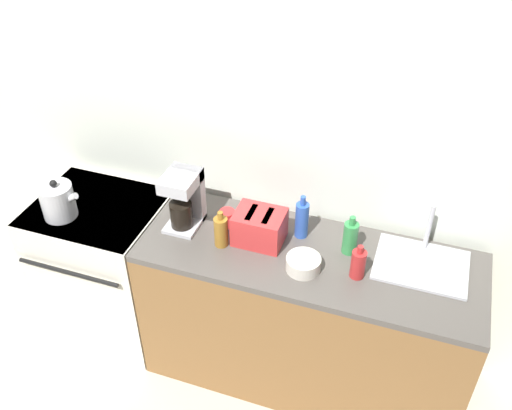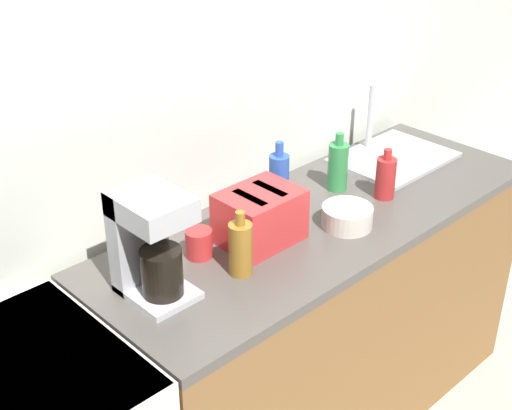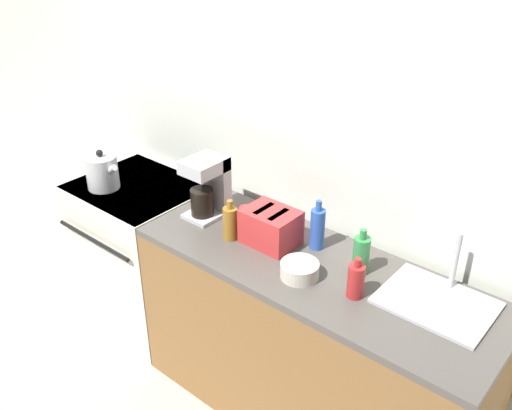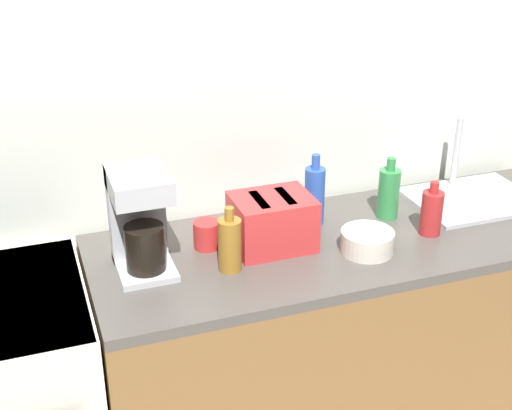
% 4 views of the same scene
% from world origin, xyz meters
% --- Properties ---
extents(ground_plane, '(12.00, 12.00, 0.00)m').
position_xyz_m(ground_plane, '(0.00, 0.00, 0.00)').
color(ground_plane, beige).
extents(wall_back, '(8.00, 0.05, 2.60)m').
position_xyz_m(wall_back, '(0.00, 0.68, 1.30)').
color(wall_back, silver).
rests_on(wall_back, ground_plane).
extents(stove, '(0.72, 0.65, 0.94)m').
position_xyz_m(stove, '(-0.62, 0.31, 0.48)').
color(stove, silver).
rests_on(stove, ground_plane).
extents(counter_block, '(1.75, 0.63, 0.94)m').
position_xyz_m(counter_block, '(0.62, 0.31, 0.47)').
color(counter_block, brown).
rests_on(counter_block, ground_plane).
extents(kettle, '(0.23, 0.18, 0.23)m').
position_xyz_m(kettle, '(-0.75, 0.18, 1.04)').
color(kettle, silver).
rests_on(kettle, stove).
extents(toaster, '(0.25, 0.20, 0.17)m').
position_xyz_m(toaster, '(0.34, 0.34, 1.02)').
color(toaster, red).
rests_on(toaster, counter_block).
extents(coffee_maker, '(0.17, 0.22, 0.32)m').
position_xyz_m(coffee_maker, '(-0.08, 0.35, 1.11)').
color(coffee_maker, '#B7B7BC').
rests_on(coffee_maker, counter_block).
extents(sink_tray, '(0.45, 0.35, 0.28)m').
position_xyz_m(sink_tray, '(1.16, 0.42, 0.95)').
color(sink_tray, '#B7B7BC').
rests_on(sink_tray, counter_block).
extents(bottle_red, '(0.07, 0.07, 0.19)m').
position_xyz_m(bottle_red, '(0.87, 0.25, 1.02)').
color(bottle_red, '#B72828').
rests_on(bottle_red, counter_block).
extents(bottle_amber, '(0.07, 0.07, 0.21)m').
position_xyz_m(bottle_amber, '(0.17, 0.25, 1.03)').
color(bottle_amber, '#9E6B23').
rests_on(bottle_amber, counter_block).
extents(bottle_green, '(0.07, 0.07, 0.22)m').
position_xyz_m(bottle_green, '(0.80, 0.41, 1.03)').
color(bottle_green, '#338C47').
rests_on(bottle_green, counter_block).
extents(bottle_blue, '(0.07, 0.07, 0.25)m').
position_xyz_m(bottle_blue, '(0.54, 0.45, 1.04)').
color(bottle_blue, '#2D56B7').
rests_on(bottle_blue, counter_block).
extents(cup_red, '(0.08, 0.08, 0.09)m').
position_xyz_m(cup_red, '(0.14, 0.40, 0.98)').
color(cup_red, red).
rests_on(cup_red, counter_block).
extents(bowl, '(0.17, 0.17, 0.07)m').
position_xyz_m(bowl, '(0.62, 0.21, 0.97)').
color(bowl, beige).
rests_on(bowl, counter_block).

